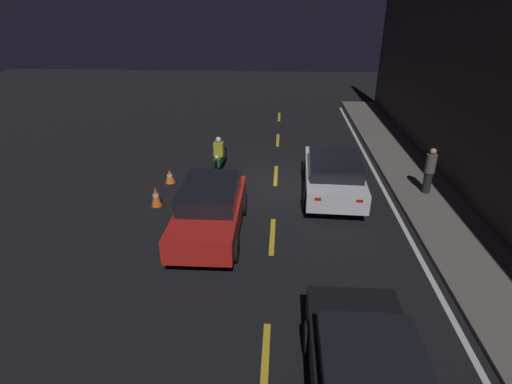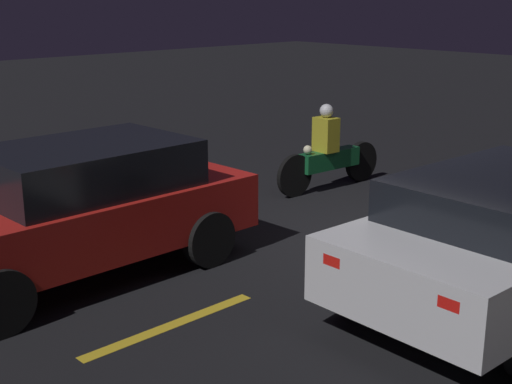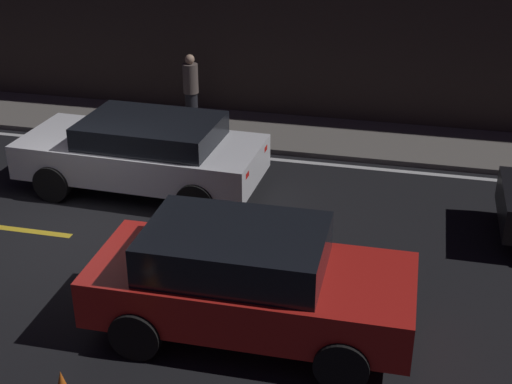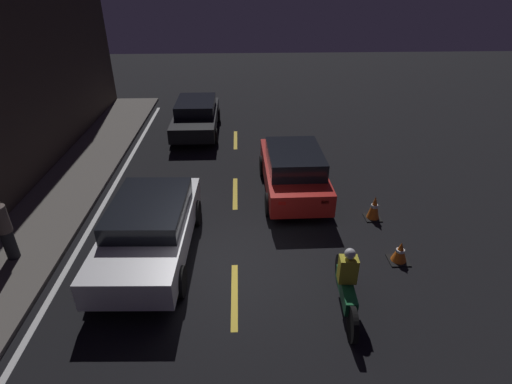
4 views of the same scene
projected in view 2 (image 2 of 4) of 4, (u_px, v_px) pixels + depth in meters
ground_plane at (388, 242)px, 9.23m from camera, size 56.00×56.00×0.00m
lane_dash_c at (431, 225)px, 9.90m from camera, size 2.00×0.14×0.01m
lane_dash_d at (171, 325)px, 6.91m from camera, size 2.00×0.14×0.01m
taxi_red at (77, 207)px, 7.97m from camera, size 4.14×1.89×1.50m
motorcycle at (329, 154)px, 11.60m from camera, size 2.22×0.38×1.41m
traffic_cone_near at (197, 170)px, 11.89m from camera, size 0.47×0.47×0.53m
traffic_cone_mid at (100, 186)px, 10.58m from camera, size 0.45×0.45×0.70m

